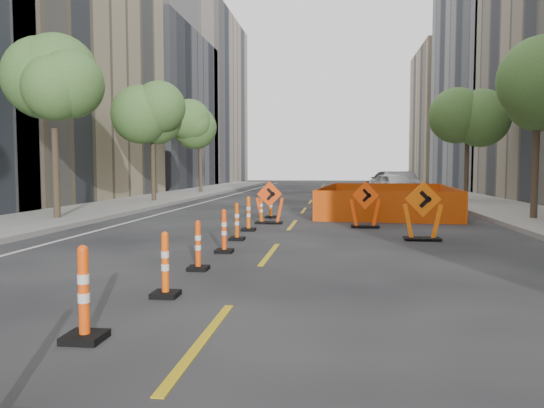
# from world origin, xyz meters

# --- Properties ---
(ground_plane) EXTENTS (140.00, 140.00, 0.00)m
(ground_plane) POSITION_xyz_m (0.00, 0.00, 0.00)
(ground_plane) COLOR black
(sidewalk_left) EXTENTS (4.00, 90.00, 0.15)m
(sidewalk_left) POSITION_xyz_m (-9.00, 12.00, 0.07)
(sidewalk_left) COLOR gray
(sidewalk_left) RESTS_ON ground
(bld_left_d) EXTENTS (12.00, 16.00, 14.00)m
(bld_left_d) POSITION_xyz_m (-17.00, 39.20, 7.00)
(bld_left_d) COLOR #4C4C51
(bld_left_d) RESTS_ON ground
(bld_left_e) EXTENTS (12.00, 20.00, 20.00)m
(bld_left_e) POSITION_xyz_m (-17.00, 55.60, 10.00)
(bld_left_e) COLOR gray
(bld_left_e) RESTS_ON ground
(bld_right_d) EXTENTS (12.00, 18.00, 20.00)m
(bld_right_d) POSITION_xyz_m (17.00, 40.20, 10.00)
(bld_right_d) COLOR gray
(bld_right_d) RESTS_ON ground
(bld_right_e) EXTENTS (12.00, 14.00, 16.00)m
(bld_right_e) POSITION_xyz_m (17.00, 58.60, 8.00)
(bld_right_e) COLOR tan
(bld_right_e) RESTS_ON ground
(tree_l_b) EXTENTS (2.80, 2.80, 5.95)m
(tree_l_b) POSITION_xyz_m (-8.40, 10.00, 4.53)
(tree_l_b) COLOR #382B1E
(tree_l_b) RESTS_ON ground
(tree_l_c) EXTENTS (2.80, 2.80, 5.95)m
(tree_l_c) POSITION_xyz_m (-8.40, 20.00, 4.53)
(tree_l_c) COLOR #382B1E
(tree_l_c) RESTS_ON ground
(tree_l_d) EXTENTS (2.80, 2.80, 5.95)m
(tree_l_d) POSITION_xyz_m (-8.40, 30.00, 4.53)
(tree_l_d) COLOR #382B1E
(tree_l_d) RESTS_ON ground
(tree_r_b) EXTENTS (2.80, 2.80, 5.95)m
(tree_r_b) POSITION_xyz_m (8.40, 12.00, 4.53)
(tree_r_b) COLOR #382B1E
(tree_r_b) RESTS_ON ground
(tree_r_c) EXTENTS (2.80, 2.80, 5.95)m
(tree_r_c) POSITION_xyz_m (8.40, 22.00, 4.53)
(tree_r_c) COLOR #382B1E
(tree_r_c) RESTS_ON ground
(channelizer_1) EXTENTS (0.43, 0.43, 1.09)m
(channelizer_1) POSITION_xyz_m (-1.31, -2.16, 0.54)
(channelizer_1) COLOR #FF490A
(channelizer_1) RESTS_ON ground
(channelizer_2) EXTENTS (0.39, 0.39, 0.99)m
(channelizer_2) POSITION_xyz_m (-1.06, -0.09, 0.49)
(channelizer_2) COLOR #FF550A
(channelizer_2) RESTS_ON ground
(channelizer_3) EXTENTS (0.37, 0.37, 0.95)m
(channelizer_3) POSITION_xyz_m (-1.11, 1.98, 0.47)
(channelizer_3) COLOR #F9470A
(channelizer_3) RESTS_ON ground
(channelizer_4) EXTENTS (0.39, 0.39, 0.99)m
(channelizer_4) POSITION_xyz_m (-1.05, 4.05, 0.50)
(channelizer_4) COLOR #FF480A
(channelizer_4) RESTS_ON ground
(channelizer_5) EXTENTS (0.39, 0.39, 1.00)m
(channelizer_5) POSITION_xyz_m (-1.16, 6.12, 0.50)
(channelizer_5) COLOR #D84E09
(channelizer_5) RESTS_ON ground
(channelizer_6) EXTENTS (0.42, 0.42, 1.06)m
(channelizer_6) POSITION_xyz_m (-1.19, 8.19, 0.53)
(channelizer_6) COLOR #FC5B0A
(channelizer_6) RESTS_ON ground
(channelizer_7) EXTENTS (0.39, 0.39, 0.98)m
(channelizer_7) POSITION_xyz_m (-1.10, 10.26, 0.49)
(channelizer_7) COLOR #DC5209
(channelizer_7) RESTS_ON ground
(channelizer_8) EXTENTS (0.41, 0.41, 1.03)m
(channelizer_8) POSITION_xyz_m (-1.03, 12.33, 0.52)
(channelizer_8) COLOR #DA5409
(channelizer_8) RESTS_ON ground
(chevron_sign_left) EXTENTS (1.11, 0.88, 1.46)m
(chevron_sign_left) POSITION_xyz_m (-0.82, 10.33, 0.73)
(chevron_sign_left) COLOR #E63D09
(chevron_sign_left) RESTS_ON ground
(chevron_sign_center) EXTENTS (1.15, 0.95, 1.49)m
(chevron_sign_center) POSITION_xyz_m (2.38, 9.49, 0.74)
(chevron_sign_center) COLOR #FF470A
(chevron_sign_center) RESTS_ON ground
(chevron_sign_right) EXTENTS (1.09, 0.71, 1.57)m
(chevron_sign_right) POSITION_xyz_m (3.74, 6.70, 0.79)
(chevron_sign_right) COLOR #E95B09
(chevron_sign_right) RESTS_ON ground
(safety_fence) EXTENTS (5.94, 9.30, 1.11)m
(safety_fence) POSITION_xyz_m (3.61, 15.48, 0.56)
(safety_fence) COLOR red
(safety_fence) RESTS_ON ground
(parked_car_near) EXTENTS (3.39, 5.13, 1.62)m
(parked_car_near) POSITION_xyz_m (4.90, 24.31, 0.81)
(parked_car_near) COLOR white
(parked_car_near) RESTS_ON ground
(parked_car_mid) EXTENTS (2.35, 5.17, 1.64)m
(parked_car_mid) POSITION_xyz_m (5.93, 30.26, 0.82)
(parked_car_mid) COLOR gray
(parked_car_mid) RESTS_ON ground
(parked_car_far) EXTENTS (3.92, 5.94, 1.60)m
(parked_car_far) POSITION_xyz_m (5.43, 36.11, 0.80)
(parked_car_far) COLOR black
(parked_car_far) RESTS_ON ground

